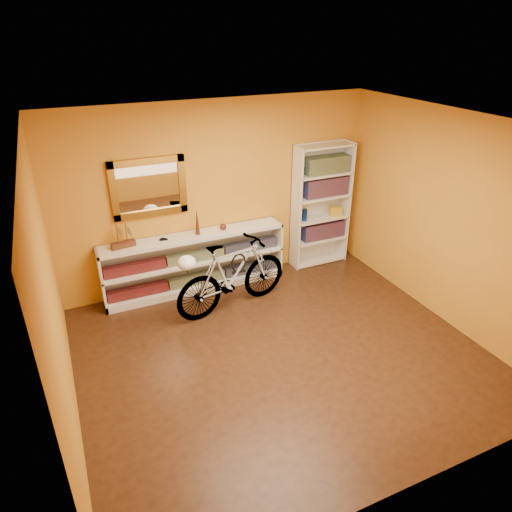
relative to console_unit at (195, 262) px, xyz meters
name	(u,v)px	position (x,y,z in m)	size (l,w,h in m)	color
floor	(280,353)	(0.44, -1.81, -0.43)	(4.50, 4.00, 0.01)	black
ceiling	(287,127)	(0.44, -1.81, 2.18)	(4.50, 4.00, 0.01)	silver
back_wall	(218,195)	(0.44, 0.19, 0.88)	(4.50, 0.01, 2.60)	#C67D1D
left_wall	(52,302)	(-1.81, -1.81, 0.88)	(0.01, 4.00, 2.60)	#C67D1D
right_wall	(448,220)	(2.70, -1.81, 0.88)	(0.01, 4.00, 2.60)	#C67D1D
gilt_mirror	(149,188)	(-0.51, 0.15, 1.12)	(0.98, 0.06, 0.78)	#8D6219
wall_socket	(275,251)	(1.34, 0.17, -0.17)	(0.09, 0.01, 0.09)	silver
console_unit	(195,262)	(0.00, 0.00, 0.00)	(2.60, 0.35, 0.85)	silver
cd_row_lower	(197,279)	(0.00, -0.02, -0.26)	(2.50, 0.13, 0.14)	black
cd_row_upper	(195,256)	(0.00, -0.02, 0.11)	(2.50, 0.13, 0.14)	navy
model_ship	(122,234)	(-0.94, 0.00, 0.61)	(0.31, 0.12, 0.37)	#432112
toy_car	(164,240)	(-0.41, 0.00, 0.43)	(0.00, 0.00, 0.00)	black
bronze_ornament	(197,222)	(0.06, 0.00, 0.61)	(0.06, 0.06, 0.38)	#532C1C
decorative_orb	(223,227)	(0.44, 0.00, 0.47)	(0.09, 0.09, 0.09)	#532C1C
bookcase	(321,206)	(2.04, 0.03, 0.52)	(0.90, 0.30, 1.90)	silver
book_row_a	(322,230)	(2.09, 0.03, 0.12)	(0.70, 0.22, 0.26)	maroon
book_row_b	(325,186)	(2.09, 0.03, 0.83)	(0.70, 0.22, 0.28)	maroon
book_row_c	(327,164)	(2.09, 0.03, 1.16)	(0.70, 0.22, 0.25)	navy
travel_mug	(305,215)	(1.75, 0.01, 0.43)	(0.08, 0.08, 0.19)	navy
red_tin	(311,168)	(1.84, 0.06, 1.13)	(0.14, 0.14, 0.18)	maroon
yellow_bag	(336,211)	(2.29, -0.01, 0.41)	(0.18, 0.12, 0.14)	gold
bicycle	(233,275)	(0.30, -0.68, 0.07)	(1.68, 0.44, 0.99)	silver
helmet	(187,263)	(-0.33, -0.80, 0.45)	(0.23, 0.22, 0.18)	white
u_lock	(239,263)	(0.40, -0.66, 0.22)	(0.21, 0.21, 0.02)	black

